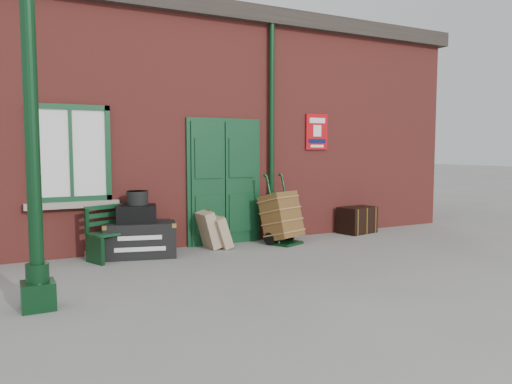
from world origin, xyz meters
TOP-DOWN VIEW (x-y plane):
  - ground at (0.00, 0.00)m, footprint 80.00×80.00m
  - station_building at (-0.00, 3.49)m, footprint 10.30×4.30m
  - canopy_column at (-3.60, -1.00)m, footprint 0.34×0.34m
  - bench at (-2.07, 1.23)m, footprint 1.48×0.93m
  - houdini_trunk at (-1.94, 1.10)m, footprint 1.23×0.87m
  - strongbox at (-1.99, 1.10)m, footprint 0.70×0.58m
  - hatbox at (-1.96, 1.13)m, footprint 0.41×0.41m
  - suitcase_back at (-0.73, 1.17)m, footprint 0.35×0.46m
  - suitcase_front at (-0.55, 1.07)m, footprint 0.34×0.42m
  - porter_trolley at (0.61, 0.99)m, footprint 0.79×0.82m
  - dark_trunk at (2.57, 1.25)m, footprint 0.83×0.64m

SIDE VIEW (x-z plane):
  - ground at x=0.00m, z-range 0.00..0.00m
  - dark_trunk at x=2.57m, z-range 0.00..0.54m
  - houdini_trunk at x=-1.94m, z-range 0.00..0.55m
  - suitcase_front at x=-0.55m, z-range 0.00..0.56m
  - suitcase_back at x=-0.73m, z-range 0.00..0.66m
  - bench at x=-2.07m, z-range 0.00..0.88m
  - porter_trolley at x=0.61m, z-range -0.14..1.10m
  - strongbox at x=-1.99m, z-range 0.55..0.83m
  - hatbox at x=-1.96m, z-range 0.83..1.05m
  - canopy_column at x=-3.60m, z-range -0.40..3.21m
  - station_building at x=0.00m, z-range -0.02..4.34m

